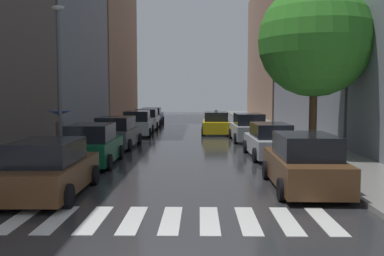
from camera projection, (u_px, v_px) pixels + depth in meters
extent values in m
cube|color=#2C2C2F|center=(190.00, 134.00, 30.43)|extent=(28.00, 72.00, 0.04)
cube|color=gray|center=(102.00, 133.00, 30.53)|extent=(3.00, 72.00, 0.15)
cube|color=gray|center=(279.00, 133.00, 30.31)|extent=(3.00, 72.00, 0.15)
cube|color=silver|center=(19.00, 219.00, 9.82)|extent=(0.45, 2.20, 0.01)
cube|color=silver|center=(57.00, 219.00, 9.80)|extent=(0.45, 2.20, 0.01)
cube|color=silver|center=(95.00, 220.00, 9.78)|extent=(0.45, 2.20, 0.01)
cube|color=silver|center=(133.00, 220.00, 9.77)|extent=(0.45, 2.20, 0.01)
cube|color=silver|center=(171.00, 220.00, 9.75)|extent=(0.45, 2.20, 0.01)
cube|color=silver|center=(209.00, 220.00, 9.74)|extent=(0.45, 2.20, 0.01)
cube|color=silver|center=(248.00, 220.00, 9.72)|extent=(0.45, 2.20, 0.01)
cube|color=silver|center=(286.00, 221.00, 9.71)|extent=(0.45, 2.20, 0.01)
cube|color=silver|center=(325.00, 221.00, 9.69)|extent=(0.45, 2.20, 0.01)
cube|color=slate|center=(49.00, 1.00, 32.18)|extent=(6.00, 13.71, 20.26)
cube|color=#8C6B56|center=(100.00, 11.00, 48.47)|extent=(6.00, 18.00, 25.09)
cube|color=slate|center=(341.00, 1.00, 30.24)|extent=(6.00, 19.86, 19.37)
cube|color=#8C6B56|center=(282.00, 51.00, 52.10)|extent=(6.00, 21.92, 16.53)
cube|color=brown|center=(50.00, 176.00, 12.11)|extent=(1.94, 4.28, 0.80)
cube|color=black|center=(46.00, 152.00, 11.84)|extent=(1.69, 2.36, 0.66)
cylinder|color=black|center=(36.00, 175.00, 13.54)|extent=(0.23, 0.64, 0.64)
cylinder|color=black|center=(94.00, 175.00, 13.53)|extent=(0.23, 0.64, 0.64)
cylinder|color=black|center=(68.00, 196.00, 10.73)|extent=(0.23, 0.64, 0.64)
cube|color=#0C4C2D|center=(93.00, 150.00, 17.34)|extent=(1.94, 4.20, 0.84)
cube|color=black|center=(91.00, 133.00, 17.07)|extent=(1.68, 2.32, 0.69)
cylinder|color=black|center=(79.00, 152.00, 18.73)|extent=(0.23, 0.64, 0.64)
cylinder|color=black|center=(120.00, 152.00, 18.74)|extent=(0.23, 0.64, 0.64)
cylinder|color=black|center=(60.00, 162.00, 15.99)|extent=(0.23, 0.64, 0.64)
cylinder|color=black|center=(109.00, 162.00, 16.00)|extent=(0.23, 0.64, 0.64)
cube|color=#474C51|center=(117.00, 137.00, 22.83)|extent=(2.07, 4.50, 0.84)
cube|color=black|center=(116.00, 123.00, 22.55)|extent=(1.77, 2.50, 0.69)
cylinder|color=black|center=(107.00, 139.00, 24.36)|extent=(0.24, 0.65, 0.64)
cylinder|color=black|center=(139.00, 139.00, 24.26)|extent=(0.24, 0.65, 0.64)
cylinder|color=black|center=(92.00, 145.00, 21.45)|extent=(0.24, 0.65, 0.64)
cylinder|color=black|center=(129.00, 145.00, 21.35)|extent=(0.24, 0.65, 0.64)
cube|color=#B2B7BF|center=(137.00, 127.00, 29.33)|extent=(2.09, 4.41, 0.86)
cube|color=black|center=(137.00, 116.00, 29.04)|extent=(1.77, 2.45, 0.71)
cylinder|color=black|center=(127.00, 129.00, 30.74)|extent=(0.25, 0.65, 0.64)
cylinder|color=black|center=(152.00, 129.00, 30.80)|extent=(0.25, 0.65, 0.64)
cylinder|color=black|center=(121.00, 133.00, 27.90)|extent=(0.25, 0.65, 0.64)
cylinder|color=black|center=(149.00, 133.00, 27.96)|extent=(0.25, 0.65, 0.64)
cube|color=silver|center=(147.00, 121.00, 35.23)|extent=(1.95, 4.41, 0.82)
cube|color=black|center=(147.00, 113.00, 34.95)|extent=(1.69, 2.44, 0.67)
cylinder|color=black|center=(138.00, 123.00, 36.70)|extent=(0.23, 0.64, 0.64)
cylinder|color=black|center=(160.00, 123.00, 36.69)|extent=(0.23, 0.64, 0.64)
cylinder|color=black|center=(134.00, 126.00, 33.81)|extent=(0.23, 0.64, 0.64)
cylinder|color=black|center=(157.00, 126.00, 33.81)|extent=(0.23, 0.64, 0.64)
cube|color=navy|center=(152.00, 118.00, 40.47)|extent=(1.97, 4.34, 0.78)
cube|color=black|center=(152.00, 111.00, 40.19)|extent=(1.71, 2.39, 0.64)
cylinder|color=black|center=(144.00, 120.00, 41.91)|extent=(0.23, 0.64, 0.64)
cylinder|color=black|center=(163.00, 120.00, 41.90)|extent=(0.23, 0.64, 0.64)
cylinder|color=black|center=(140.00, 122.00, 39.07)|extent=(0.23, 0.64, 0.64)
cylinder|color=black|center=(161.00, 122.00, 39.07)|extent=(0.23, 0.64, 0.64)
cube|color=brown|center=(303.00, 170.00, 12.89)|extent=(1.91, 4.53, 0.86)
cube|color=black|center=(306.00, 146.00, 12.60)|extent=(1.66, 2.50, 0.70)
cylinder|color=black|center=(266.00, 170.00, 14.42)|extent=(0.23, 0.64, 0.64)
cylinder|color=black|center=(320.00, 170.00, 14.36)|extent=(0.23, 0.64, 0.64)
cylinder|color=black|center=(282.00, 190.00, 11.46)|extent=(0.23, 0.64, 0.64)
cylinder|color=black|center=(350.00, 190.00, 11.40)|extent=(0.23, 0.64, 0.64)
cube|color=#B2B7BF|center=(269.00, 145.00, 19.29)|extent=(1.90, 4.45, 0.78)
cube|color=black|center=(271.00, 130.00, 19.01)|extent=(1.62, 2.47, 0.64)
cylinder|color=black|center=(246.00, 146.00, 20.74)|extent=(0.24, 0.65, 0.64)
cylinder|color=black|center=(281.00, 146.00, 20.77)|extent=(0.24, 0.65, 0.64)
cylinder|color=black|center=(256.00, 155.00, 17.86)|extent=(0.24, 0.65, 0.64)
cylinder|color=black|center=(296.00, 155.00, 17.88)|extent=(0.24, 0.65, 0.64)
cube|color=#B2B7BF|center=(248.00, 131.00, 25.87)|extent=(1.99, 4.42, 0.85)
cube|color=black|center=(249.00, 119.00, 25.59)|extent=(1.70, 2.45, 0.70)
cylinder|color=black|center=(231.00, 134.00, 27.32)|extent=(0.24, 0.65, 0.64)
cylinder|color=black|center=(259.00, 134.00, 27.34)|extent=(0.24, 0.65, 0.64)
cylinder|color=black|center=(236.00, 138.00, 24.44)|extent=(0.24, 0.65, 0.64)
cylinder|color=black|center=(267.00, 138.00, 24.47)|extent=(0.24, 0.65, 0.64)
cube|color=yellow|center=(216.00, 126.00, 30.33)|extent=(1.96, 4.52, 0.80)
cube|color=black|center=(216.00, 116.00, 30.05)|extent=(1.69, 2.50, 0.65)
cube|color=#F2EDCC|center=(216.00, 111.00, 30.02)|extent=(0.21, 0.36, 0.18)
cylinder|color=black|center=(204.00, 128.00, 31.86)|extent=(0.24, 0.65, 0.64)
cylinder|color=black|center=(228.00, 128.00, 31.79)|extent=(0.24, 0.65, 0.64)
cylinder|color=black|center=(203.00, 131.00, 28.92)|extent=(0.24, 0.65, 0.64)
cylinder|color=black|center=(230.00, 132.00, 28.85)|extent=(0.24, 0.65, 0.64)
cylinder|color=gray|center=(60.00, 146.00, 19.14)|extent=(0.28, 0.28, 0.83)
cylinder|color=brown|center=(60.00, 129.00, 19.07)|extent=(0.36, 0.36, 0.66)
sphere|color=tan|center=(60.00, 119.00, 19.03)|extent=(0.26, 0.26, 0.26)
cone|color=navy|center=(59.00, 113.00, 19.01)|extent=(1.08, 1.08, 0.20)
cylinder|color=#333338|center=(60.00, 121.00, 19.04)|extent=(0.02, 0.02, 0.75)
cylinder|color=#513823|center=(313.00, 121.00, 19.39)|extent=(0.36, 0.36, 3.04)
sphere|color=#338026|center=(315.00, 40.00, 19.08)|extent=(5.21, 5.21, 5.21)
cylinder|color=#595B60|center=(60.00, 85.00, 18.47)|extent=(0.16, 0.16, 6.39)
ellipsoid|color=beige|center=(58.00, 8.00, 18.19)|extent=(0.60, 0.28, 0.24)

